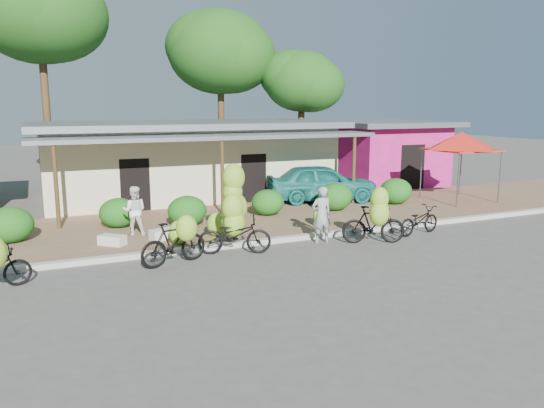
{
  "coord_description": "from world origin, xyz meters",
  "views": [
    {
      "loc": [
        -6.11,
        -12.04,
        4.04
      ],
      "look_at": [
        0.12,
        1.94,
        1.2
      ],
      "focal_mm": 35.0,
      "sensor_mm": 36.0,
      "label": 1
    }
  ],
  "objects_px": {
    "tree_center_right": "(216,50)",
    "tree_near_right": "(298,80)",
    "bike_right": "(375,220)",
    "sack_near": "(165,234)",
    "vendor": "(321,215)",
    "bystander": "(134,211)",
    "bike_center": "(234,220)",
    "bike_far_right": "(419,220)",
    "teal_van": "(322,183)",
    "tree_far_center": "(34,9)",
    "red_canopy": "(462,141)",
    "sack_far": "(112,240)",
    "bike_left": "(175,241)"
  },
  "relations": [
    {
      "from": "sack_far",
      "to": "bystander",
      "type": "distance_m",
      "value": 1.39
    },
    {
      "from": "red_canopy",
      "to": "sack_near",
      "type": "bearing_deg",
      "value": -173.43
    },
    {
      "from": "bike_right",
      "to": "bystander",
      "type": "distance_m",
      "value": 7.28
    },
    {
      "from": "vendor",
      "to": "tree_far_center",
      "type": "bearing_deg",
      "value": -59.72
    },
    {
      "from": "bike_right",
      "to": "sack_near",
      "type": "relative_size",
      "value": 2.29
    },
    {
      "from": "sack_near",
      "to": "bystander",
      "type": "height_order",
      "value": "bystander"
    },
    {
      "from": "tree_center_right",
      "to": "sack_near",
      "type": "bearing_deg",
      "value": -114.66
    },
    {
      "from": "sack_near",
      "to": "bystander",
      "type": "bearing_deg",
      "value": 130.23
    },
    {
      "from": "bike_center",
      "to": "bystander",
      "type": "height_order",
      "value": "bike_center"
    },
    {
      "from": "sack_near",
      "to": "teal_van",
      "type": "distance_m",
      "value": 8.29
    },
    {
      "from": "tree_center_right",
      "to": "sack_far",
      "type": "xyz_separation_m",
      "value": [
        -7.61,
        -13.36,
        -6.77
      ]
    },
    {
      "from": "tree_near_right",
      "to": "bike_far_right",
      "type": "distance_m",
      "value": 14.63
    },
    {
      "from": "sack_far",
      "to": "teal_van",
      "type": "bearing_deg",
      "value": 22.73
    },
    {
      "from": "bike_center",
      "to": "bike_far_right",
      "type": "height_order",
      "value": "bike_center"
    },
    {
      "from": "tree_near_right",
      "to": "bike_right",
      "type": "height_order",
      "value": "tree_near_right"
    },
    {
      "from": "tree_center_right",
      "to": "bike_right",
      "type": "relative_size",
      "value": 4.72
    },
    {
      "from": "tree_near_right",
      "to": "sack_near",
      "type": "bearing_deg",
      "value": -131.86
    },
    {
      "from": "tree_center_right",
      "to": "bystander",
      "type": "height_order",
      "value": "tree_center_right"
    },
    {
      "from": "bike_right",
      "to": "teal_van",
      "type": "bearing_deg",
      "value": 6.09
    },
    {
      "from": "tree_center_right",
      "to": "bike_center",
      "type": "xyz_separation_m",
      "value": [
        -4.52,
        -15.05,
        -6.11
      ]
    },
    {
      "from": "tree_center_right",
      "to": "vendor",
      "type": "relative_size",
      "value": 5.38
    },
    {
      "from": "bike_center",
      "to": "vendor",
      "type": "distance_m",
      "value": 2.71
    },
    {
      "from": "bike_far_right",
      "to": "bike_right",
      "type": "bearing_deg",
      "value": 91.23
    },
    {
      "from": "tree_near_right",
      "to": "vendor",
      "type": "height_order",
      "value": "tree_near_right"
    },
    {
      "from": "bike_right",
      "to": "vendor",
      "type": "distance_m",
      "value": 1.58
    },
    {
      "from": "red_canopy",
      "to": "bike_far_right",
      "type": "height_order",
      "value": "red_canopy"
    },
    {
      "from": "bike_right",
      "to": "sack_near",
      "type": "height_order",
      "value": "bike_right"
    },
    {
      "from": "tree_far_center",
      "to": "sack_near",
      "type": "distance_m",
      "value": 15.44
    },
    {
      "from": "vendor",
      "to": "tree_near_right",
      "type": "bearing_deg",
      "value": -109.59
    },
    {
      "from": "tree_near_right",
      "to": "bike_right",
      "type": "relative_size",
      "value": 3.62
    },
    {
      "from": "tree_center_right",
      "to": "sack_near",
      "type": "distance_m",
      "value": 16.08
    },
    {
      "from": "tree_center_right",
      "to": "bike_right",
      "type": "height_order",
      "value": "tree_center_right"
    },
    {
      "from": "vendor",
      "to": "tree_center_right",
      "type": "bearing_deg",
      "value": -92.6
    },
    {
      "from": "vendor",
      "to": "teal_van",
      "type": "distance_m",
      "value": 6.4
    },
    {
      "from": "bike_far_right",
      "to": "tree_near_right",
      "type": "bearing_deg",
      "value": -22.15
    },
    {
      "from": "bike_left",
      "to": "bystander",
      "type": "bearing_deg",
      "value": -8.29
    },
    {
      "from": "bystander",
      "to": "bike_far_right",
      "type": "bearing_deg",
      "value": 177.66
    },
    {
      "from": "bike_center",
      "to": "sack_far",
      "type": "distance_m",
      "value": 3.59
    },
    {
      "from": "tree_center_right",
      "to": "tree_near_right",
      "type": "bearing_deg",
      "value": -26.57
    },
    {
      "from": "bike_center",
      "to": "sack_near",
      "type": "height_order",
      "value": "bike_center"
    },
    {
      "from": "tree_center_right",
      "to": "tree_near_right",
      "type": "distance_m",
      "value": 4.74
    },
    {
      "from": "tree_near_right",
      "to": "sack_near",
      "type": "relative_size",
      "value": 8.31
    },
    {
      "from": "tree_near_right",
      "to": "bike_center",
      "type": "distance_m",
      "value": 16.23
    },
    {
      "from": "tree_far_center",
      "to": "tree_center_right",
      "type": "bearing_deg",
      "value": 3.18
    },
    {
      "from": "tree_near_right",
      "to": "red_canopy",
      "type": "distance_m",
      "value": 10.54
    },
    {
      "from": "tree_far_center",
      "to": "bike_left",
      "type": "bearing_deg",
      "value": -80.02
    },
    {
      "from": "tree_near_right",
      "to": "bike_far_right",
      "type": "xyz_separation_m",
      "value": [
        -2.45,
        -13.53,
        -5.0
      ]
    },
    {
      "from": "bike_left",
      "to": "bike_far_right",
      "type": "xyz_separation_m",
      "value": [
        7.89,
        0.11,
        -0.17
      ]
    },
    {
      "from": "sack_far",
      "to": "bystander",
      "type": "xyz_separation_m",
      "value": [
        0.81,
        0.95,
        0.62
      ]
    },
    {
      "from": "tree_center_right",
      "to": "bike_center",
      "type": "distance_m",
      "value": 16.86
    }
  ]
}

